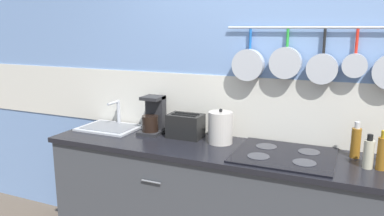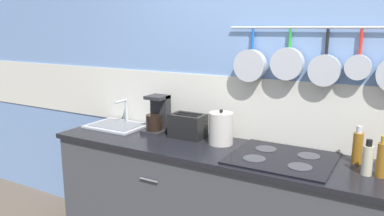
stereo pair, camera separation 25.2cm
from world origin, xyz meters
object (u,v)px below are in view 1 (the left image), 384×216
Objects in this scene: toaster at (185,126)px; bottle_vinegar at (369,153)px; bottle_hot_sauce at (356,142)px; coffee_maker at (153,118)px; bottle_dish_soap at (382,153)px; kettle at (220,128)px.

bottle_vinegar is at bearing -6.30° from toaster.
bottle_hot_sauce is at bearing 1.64° from toaster.
toaster is 1.14m from bottle_hot_sauce.
coffee_maker is 1.55m from bottle_dish_soap.
coffee_maker is 1.41m from bottle_hot_sauce.
kettle reaches higher than bottle_vinegar.
bottle_hot_sauce reaches higher than bottle_vinegar.
toaster is at bearing 174.19° from bottle_dish_soap.
toaster is at bearing -3.13° from coffee_maker.
bottle_vinegar is at bearing -67.18° from bottle_hot_sauce.
bottle_dish_soap reaches higher than bottle_vinegar.
coffee_maker is 0.28m from toaster.
bottle_vinegar is 0.87× the size of bottle_dish_soap.
coffee_maker is 1.07× the size of toaster.
toaster is at bearing 174.90° from kettle.
coffee_maker is at bearing 174.66° from bottle_dish_soap.
bottle_hot_sauce is (1.41, 0.02, -0.02)m from coffee_maker.
bottle_hot_sauce is (1.14, 0.03, 0.01)m from toaster.
coffee_maker is at bearing 176.87° from toaster.
toaster is 1.09× the size of kettle.
coffee_maker is 1.49m from bottle_vinegar.
bottle_dish_soap is (1.27, -0.13, 0.01)m from toaster.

